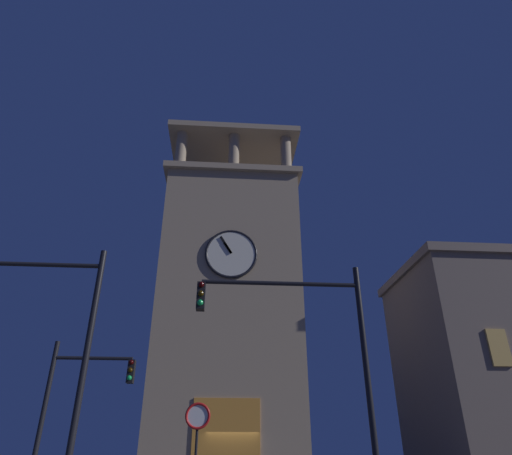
{
  "coord_description": "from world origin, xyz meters",
  "views": [
    {
      "loc": [
        0.58,
        23.5,
        1.77
      ],
      "look_at": [
        -1.34,
        -2.32,
        14.92
      ],
      "focal_mm": 30.7,
      "sensor_mm": 36.0,
      "label": 1
    }
  ],
  "objects": [
    {
      "name": "traffic_signal_mid",
      "position": [
        4.81,
        12.39,
        4.28
      ],
      "size": [
        3.21,
        0.41,
        6.56
      ],
      "color": "black",
      "rests_on": "ground_plane"
    },
    {
      "name": "traffic_signal_near",
      "position": [
        5.34,
        7.88,
        3.29
      ],
      "size": [
        2.79,
        0.41,
        5.08
      ],
      "color": "black",
      "rests_on": "ground_plane"
    },
    {
      "name": "no_horn_sign",
      "position": [
        1.29,
        8.75,
        2.42
      ],
      "size": [
        0.78,
        0.14,
        3.08
      ],
      "color": "black",
      "rests_on": "ground_plane"
    },
    {
      "name": "traffic_signal_far",
      "position": [
        -1.72,
        12.07,
        4.27
      ],
      "size": [
        4.54,
        0.41,
        6.4
      ],
      "color": "black",
      "rests_on": "ground_plane"
    },
    {
      "name": "clocktower",
      "position": [
        0.29,
        -2.3,
        9.26
      ],
      "size": [
        8.68,
        6.62,
        23.37
      ],
      "color": "gray",
      "rests_on": "ground_plane"
    }
  ]
}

